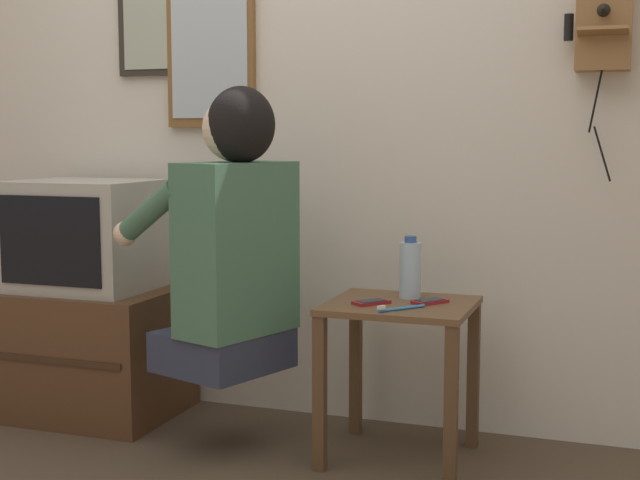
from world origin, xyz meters
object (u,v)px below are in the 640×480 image
(wall_mirror, at_px, (210,36))
(cell_phone_held, at_px, (371,302))
(person, at_px, (232,238))
(television, at_px, (84,235))
(wall_phone_antique, at_px, (604,19))
(cell_phone_spare, at_px, (430,301))
(water_bottle, at_px, (410,269))
(toothbrush, at_px, (398,308))
(framed_picture, at_px, (163,30))

(wall_mirror, bearing_deg, cell_phone_held, -27.33)
(person, distance_m, television, 0.78)
(wall_phone_antique, bearing_deg, cell_phone_spare, -150.72)
(water_bottle, distance_m, toothbrush, 0.25)
(cell_phone_spare, height_order, toothbrush, toothbrush)
(person, xyz_separation_m, wall_phone_antique, (1.18, 0.45, 0.74))
(cell_phone_held, bearing_deg, toothbrush, 4.36)
(television, distance_m, cell_phone_spare, 1.42)
(person, xyz_separation_m, water_bottle, (0.57, 0.23, -0.11))
(water_bottle, bearing_deg, cell_phone_held, -120.98)
(wall_mirror, relative_size, cell_phone_spare, 5.28)
(wall_mirror, bearing_deg, water_bottle, -15.91)
(wall_phone_antique, xyz_separation_m, cell_phone_held, (-0.70, -0.37, -0.95))
(wall_phone_antique, distance_m, framed_picture, 1.71)
(wall_phone_antique, bearing_deg, person, -159.30)
(cell_phone_held, distance_m, cell_phone_spare, 0.20)
(television, bearing_deg, person, -16.06)
(framed_picture, height_order, toothbrush, framed_picture)
(cell_phone_held, bearing_deg, cell_phone_spare, 61.92)
(cell_phone_held, bearing_deg, framed_picture, -163.53)
(wall_mirror, bearing_deg, television, -147.54)
(television, bearing_deg, cell_phone_spare, -2.37)
(person, relative_size, wall_phone_antique, 1.30)
(cell_phone_spare, distance_m, water_bottle, 0.15)
(water_bottle, bearing_deg, television, -179.12)
(cell_phone_spare, bearing_deg, person, -131.20)
(wall_phone_antique, distance_m, toothbrush, 1.20)
(cell_phone_spare, relative_size, toothbrush, 0.90)
(wall_phone_antique, bearing_deg, television, -173.12)
(wall_phone_antique, xyz_separation_m, framed_picture, (-1.71, 0.04, 0.04))
(wall_mirror, distance_m, toothbrush, 1.40)
(framed_picture, relative_size, cell_phone_spare, 2.98)
(water_bottle, bearing_deg, framed_picture, 166.92)
(television, relative_size, cell_phone_spare, 3.96)
(wall_phone_antique, relative_size, cell_phone_spare, 5.57)
(toothbrush, bearing_deg, person, 38.78)
(water_bottle, bearing_deg, cell_phone_spare, -41.39)
(wall_phone_antique, relative_size, framed_picture, 1.87)
(wall_phone_antique, height_order, wall_mirror, wall_mirror)
(wall_phone_antique, xyz_separation_m, wall_mirror, (-1.50, 0.04, 0.00))
(cell_phone_held, bearing_deg, water_bottle, 97.76)
(wall_mirror, height_order, toothbrush, wall_mirror)
(framed_picture, bearing_deg, wall_phone_antique, -1.48)
(person, relative_size, framed_picture, 2.44)
(wall_phone_antique, height_order, framed_picture, framed_picture)
(toothbrush, bearing_deg, wall_mirror, 10.56)
(television, xyz_separation_m, wall_phone_antique, (1.93, 0.23, 0.78))
(person, xyz_separation_m, cell_phone_spare, (0.66, 0.16, -0.21))
(cell_phone_held, bearing_deg, wall_mirror, -168.58)
(wall_phone_antique, bearing_deg, toothbrush, -142.75)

